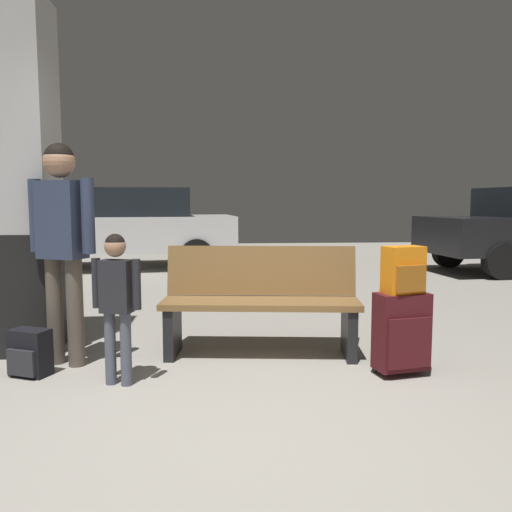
{
  "coord_description": "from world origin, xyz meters",
  "views": [
    {
      "loc": [
        -0.14,
        -2.59,
        1.26
      ],
      "look_at": [
        0.17,
        1.3,
        0.85
      ],
      "focal_mm": 36.32,
      "sensor_mm": 36.0,
      "label": 1
    }
  ],
  "objects": [
    {
      "name": "backpack_dark_floor",
      "position": [
        -1.49,
        1.19,
        0.17
      ],
      "size": [
        0.32,
        0.27,
        0.34
      ],
      "color": "black",
      "rests_on": "ground_plane"
    },
    {
      "name": "ground_plane",
      "position": [
        0.0,
        4.0,
        -0.05
      ],
      "size": [
        18.0,
        18.0,
        0.1
      ],
      "primitive_type": "cube",
      "color": "gray"
    },
    {
      "name": "structural_pillar",
      "position": [
        -1.76,
        1.88,
        1.44
      ],
      "size": [
        0.57,
        0.57,
        2.9
      ],
      "color": "black",
      "rests_on": "ground_plane"
    },
    {
      "name": "adult",
      "position": [
        -1.3,
        1.43,
        1.05
      ],
      "size": [
        0.54,
        0.32,
        1.7
      ],
      "color": "brown",
      "rests_on": "ground_plane"
    },
    {
      "name": "parked_car_far",
      "position": [
        -1.81,
        7.35,
        0.81
      ],
      "size": [
        4.25,
        2.11,
        1.51
      ],
      "color": "silver",
      "rests_on": "ground_plane"
    },
    {
      "name": "suitcase",
      "position": [
        1.2,
        0.98,
        0.32
      ],
      "size": [
        0.41,
        0.29,
        0.6
      ],
      "color": "#471419",
      "rests_on": "ground_plane"
    },
    {
      "name": "child",
      "position": [
        -0.82,
        0.95,
        0.64
      ],
      "size": [
        0.34,
        0.24,
        1.05
      ],
      "color": "#4C5160",
      "rests_on": "ground_plane"
    },
    {
      "name": "bench",
      "position": [
        0.23,
        1.6,
        0.44
      ],
      "size": [
        1.65,
        0.7,
        0.89
      ],
      "color": "brown",
      "rests_on": "ground_plane"
    },
    {
      "name": "backpack_bright",
      "position": [
        1.2,
        0.98,
        0.77
      ],
      "size": [
        0.31,
        0.25,
        0.34
      ],
      "color": "orange",
      "rests_on": "suitcase"
    }
  ]
}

